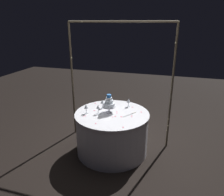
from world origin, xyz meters
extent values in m
plane|color=black|center=(0.00, 0.00, 0.00)|extent=(12.00, 12.00, 0.00)
cylinder|color=#473D2D|center=(-0.92, 0.42, 1.09)|extent=(0.04, 0.04, 2.17)
cylinder|color=#473D2D|center=(0.92, 0.42, 1.09)|extent=(0.04, 0.04, 2.17)
cylinder|color=#473D2D|center=(0.00, 0.42, 2.17)|extent=(1.84, 0.04, 0.04)
sphere|color=#F9EAB2|center=(-0.93, 0.43, 0.59)|extent=(0.02, 0.02, 0.02)
sphere|color=#F9EAB2|center=(0.93, 0.42, 0.45)|extent=(0.02, 0.02, 0.02)
sphere|color=#F9EAB2|center=(-0.66, 0.41, 2.17)|extent=(0.02, 0.02, 0.02)
sphere|color=#F9EAB2|center=(-0.90, 0.41, 1.54)|extent=(0.02, 0.02, 0.02)
sphere|color=#F9EAB2|center=(0.92, 0.41, 0.56)|extent=(0.02, 0.02, 0.02)
sphere|color=#F9EAB2|center=(-0.25, 0.44, 2.17)|extent=(0.02, 0.02, 0.02)
sphere|color=#F9EAB2|center=(-0.93, 0.44, 1.09)|extent=(0.02, 0.02, 0.02)
sphere|color=#F9EAB2|center=(0.91, 0.43, 0.32)|extent=(0.02, 0.02, 0.02)
sphere|color=#F9EAB2|center=(0.13, 0.42, 2.17)|extent=(0.02, 0.02, 0.02)
sphere|color=#F9EAB2|center=(-0.92, 0.42, 1.68)|extent=(0.02, 0.02, 0.02)
sphere|color=#F9EAB2|center=(0.92, 0.41, 0.43)|extent=(0.02, 0.02, 0.02)
sphere|color=#F9EAB2|center=(0.52, 0.43, 2.17)|extent=(0.02, 0.02, 0.02)
sphere|color=#F9EAB2|center=(-0.93, 0.43, 1.50)|extent=(0.02, 0.02, 0.02)
sphere|color=#F9EAB2|center=(0.91, 0.41, 1.86)|extent=(0.02, 0.02, 0.02)
sphere|color=#F9EAB2|center=(0.92, 0.43, 2.17)|extent=(0.02, 0.02, 0.02)
cylinder|color=white|center=(0.00, 0.00, 0.35)|extent=(1.23, 1.23, 0.71)
cylinder|color=white|center=(0.00, 0.00, 0.72)|extent=(1.25, 1.25, 0.02)
cylinder|color=silver|center=(-0.06, 0.02, 0.73)|extent=(0.11, 0.11, 0.01)
cylinder|color=silver|center=(-0.06, 0.02, 0.78)|extent=(0.02, 0.02, 0.09)
cylinder|color=silver|center=(-0.06, 0.02, 0.83)|extent=(0.22, 0.22, 0.01)
cylinder|color=white|center=(-0.06, 0.02, 0.87)|extent=(0.19, 0.19, 0.06)
cylinder|color=white|center=(-0.06, 0.02, 0.92)|extent=(0.13, 0.13, 0.05)
cylinder|color=white|center=(-0.06, 0.02, 0.97)|extent=(0.10, 0.10, 0.05)
cylinder|color=#2D6BB7|center=(-0.06, 0.02, 1.02)|extent=(0.07, 0.07, 0.05)
cylinder|color=silver|center=(-0.21, -0.09, 0.73)|extent=(0.06, 0.06, 0.00)
cylinder|color=silver|center=(-0.21, -0.09, 0.78)|extent=(0.01, 0.01, 0.09)
cone|color=silver|center=(-0.21, -0.09, 0.85)|extent=(0.05, 0.05, 0.06)
cylinder|color=silver|center=(0.20, 0.36, 0.73)|extent=(0.06, 0.06, 0.00)
cylinder|color=silver|center=(0.20, 0.36, 0.77)|extent=(0.01, 0.01, 0.08)
cone|color=silver|center=(0.20, 0.36, 0.85)|extent=(0.07, 0.07, 0.07)
cylinder|color=silver|center=(-0.41, -0.13, 0.73)|extent=(0.06, 0.06, 0.00)
cylinder|color=silver|center=(-0.41, -0.13, 0.77)|extent=(0.01, 0.01, 0.09)
cone|color=silver|center=(-0.41, -0.13, 0.85)|extent=(0.07, 0.07, 0.07)
cylinder|color=silver|center=(-0.23, 0.17, 0.73)|extent=(0.06, 0.06, 0.00)
cylinder|color=silver|center=(-0.23, 0.17, 0.77)|extent=(0.01, 0.01, 0.09)
cone|color=silver|center=(-0.23, 0.17, 0.85)|extent=(0.06, 0.06, 0.07)
cube|color=silver|center=(0.28, -0.01, 0.73)|extent=(0.14, 0.20, 0.01)
cube|color=white|center=(0.35, 0.11, 0.73)|extent=(0.07, 0.09, 0.01)
ellipsoid|color=#EA6B84|center=(-0.40, -0.28, 0.73)|extent=(0.02, 0.03, 0.00)
ellipsoid|color=#EA6B84|center=(0.05, -0.14, 0.73)|extent=(0.03, 0.03, 0.00)
ellipsoid|color=#EA6B84|center=(0.35, -0.05, 0.73)|extent=(0.04, 0.03, 0.00)
ellipsoid|color=#EA6B84|center=(-0.43, 0.34, 0.73)|extent=(0.04, 0.04, 0.00)
ellipsoid|color=#EA6B84|center=(-0.32, 0.01, 0.73)|extent=(0.04, 0.03, 0.00)
ellipsoid|color=#EA6B84|center=(0.46, 0.18, 0.73)|extent=(0.04, 0.04, 0.00)
ellipsoid|color=#EA6B84|center=(0.19, -0.10, 0.73)|extent=(0.04, 0.03, 0.00)
ellipsoid|color=#EA6B84|center=(0.09, -0.11, 0.73)|extent=(0.04, 0.04, 0.00)
ellipsoid|color=#EA6B84|center=(-0.38, -0.23, 0.73)|extent=(0.04, 0.04, 0.00)
ellipsoid|color=#EA6B84|center=(-0.14, 0.16, 0.73)|extent=(0.04, 0.03, 0.00)
ellipsoid|color=#EA6B84|center=(0.27, 0.35, 0.73)|extent=(0.03, 0.03, 0.00)
ellipsoid|color=#EA6B84|center=(0.30, -0.44, 0.73)|extent=(0.04, 0.04, 0.00)
ellipsoid|color=#EA6B84|center=(0.08, 0.03, 0.73)|extent=(0.03, 0.04, 0.00)
ellipsoid|color=#EA6B84|center=(0.28, 0.36, 0.73)|extent=(0.03, 0.03, 0.00)
ellipsoid|color=#EA6B84|center=(0.34, -0.01, 0.73)|extent=(0.03, 0.02, 0.00)
ellipsoid|color=#EA6B84|center=(-0.12, -0.44, 0.73)|extent=(0.03, 0.04, 0.00)
ellipsoid|color=#EA6B84|center=(0.06, 0.09, 0.73)|extent=(0.03, 0.02, 0.00)
camera|label=1|loc=(0.94, -3.12, 2.17)|focal=34.02mm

